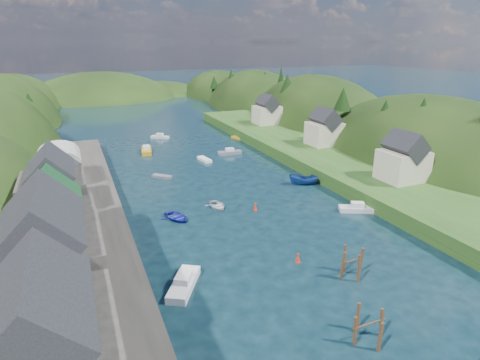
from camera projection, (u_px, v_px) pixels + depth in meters
name	position (u px, v px, depth m)	size (l,w,h in m)	color
ground	(199.00, 166.00, 83.19)	(600.00, 600.00, 0.00)	black
hillside_right	(315.00, 151.00, 123.84)	(36.00, 245.56, 48.00)	black
far_hills	(127.00, 119.00, 195.31)	(103.00, 68.00, 44.00)	black
hill_trees	(181.00, 103.00, 92.03)	(92.13, 148.65, 12.29)	black
quay_left	(81.00, 249.00, 47.93)	(12.00, 110.00, 2.00)	#2D2B28
terrace_left_grass	(15.00, 259.00, 45.30)	(12.00, 110.00, 2.50)	#234719
quayside_buildings	(52.00, 262.00, 33.35)	(8.00, 35.84, 12.90)	#2D2B28
boat_sheds	(59.00, 172.00, 62.39)	(7.00, 21.00, 7.50)	#2D2D30
terrace_right	(329.00, 160.00, 83.21)	(16.00, 120.00, 2.40)	#234719
right_bank_cottages	(320.00, 130.00, 90.06)	(9.00, 59.24, 8.41)	beige
piling_cluster_near	(368.00, 329.00, 34.40)	(3.41, 3.16, 3.32)	#382314
piling_cluster_far	(352.00, 265.00, 43.80)	(2.90, 2.74, 3.78)	#382314
channel_buoy_near	(298.00, 258.00, 46.93)	(0.70, 0.70, 1.10)	#B4250E
channel_buoy_far	(255.00, 207.00, 61.52)	(0.70, 0.70, 1.10)	#B4250E
moored_boats	(241.00, 213.00, 58.92)	(35.11, 99.35, 2.23)	gold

